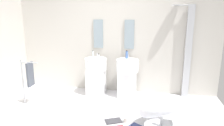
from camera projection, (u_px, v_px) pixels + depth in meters
name	position (u px, v px, depth m)	size (l,w,h in m)	color
ground_plane	(98.00, 123.00, 3.77)	(4.80, 3.60, 0.04)	silver
rear_partition	(114.00, 37.00, 5.04)	(4.80, 0.10, 2.60)	beige
pedestal_sink_left	(96.00, 75.00, 4.95)	(0.50, 0.50, 0.96)	white
pedestal_sink_right	(127.00, 76.00, 4.83)	(0.50, 0.50, 0.96)	white
vanity_mirror_left	(98.00, 34.00, 5.01)	(0.22, 0.03, 0.66)	#8C9EA8
vanity_mirror_right	(129.00, 34.00, 4.89)	(0.22, 0.03, 0.66)	#8C9EA8
shower_column	(187.00, 50.00, 4.68)	(0.49, 0.24, 2.05)	#B7BABF
lounge_chair	(162.00, 110.00, 3.45)	(1.10, 1.10, 0.65)	#B7BABF
towel_rack	(29.00, 75.00, 4.37)	(0.37, 0.22, 0.95)	#B7BABF
area_rug	(125.00, 125.00, 3.65)	(0.94, 0.74, 0.01)	#B2B2B7
magazine_charcoal	(113.00, 121.00, 3.77)	(0.29, 0.18, 0.02)	#38383D
coffee_mug	(126.00, 120.00, 3.74)	(0.09, 0.09, 0.09)	white
soap_bottle_clear	(93.00, 54.00, 4.99)	(0.04, 0.04, 0.16)	silver
soap_bottle_blue	(127.00, 55.00, 4.83)	(0.05, 0.05, 0.19)	#4C72B7
soap_bottle_white	(99.00, 57.00, 4.70)	(0.04, 0.04, 0.14)	white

